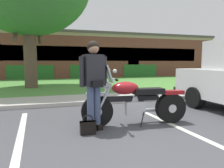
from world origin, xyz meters
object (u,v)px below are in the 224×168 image
Objects in this scene: rider_person at (94,79)px; handbag at (88,126)px; hedge_center_right at (138,70)px; motorcycle at (139,101)px; hedge_left at (31,71)px; hedge_center_left at (89,70)px; brick_building at (63,56)px.

handbag is (-0.17, -0.23, -0.85)m from rider_person.
rider_person is at bearing -117.72° from hedge_center_right.
motorcycle is 13.05m from hedge_left.
hedge_center_left is 0.11× the size of brick_building.
hedge_left and hedge_center_right have the same top height.
motorcycle is at bearing -76.85° from hedge_left.
rider_person reaches higher than hedge_left.
handbag is at bearing -165.86° from motorcycle.
motorcycle is 18.05m from brick_building.
brick_building reaches higher than hedge_left.
hedge_left is at bearing -117.12° from brick_building.
hedge_left is at bearing -180.00° from hedge_center_left.
brick_building reaches higher than rider_person.
motorcycle is at bearing -89.16° from brick_building.
handbag is at bearing -100.97° from hedge_center_left.
rider_person is at bearing 54.81° from handbag.
brick_building reaches higher than hedge_center_right.
hedge_left is (-1.83, 12.99, 0.51)m from handbag.
motorcycle is 1.32× the size of rider_person.
hedge_left is 1.07× the size of hedge_center_left.
motorcycle is 1.22m from handbag.
brick_building is at bearing 87.76° from rider_person.
hedge_center_left and hedge_center_right have the same top height.
handbag is 14.71m from hedge_center_right.
hedge_center_left is 5.67m from brick_building.
motorcycle is at bearing 3.06° from rider_person.
hedge_center_left is (1.38, 12.71, 0.16)m from motorcycle.
handbag is 0.11× the size of hedge_left.
hedge_center_right reaches higher than handbag.
motorcycle is 0.08× the size of brick_building.
handbag is 0.01× the size of brick_building.
hedge_center_left is (2.35, 12.76, -0.34)m from rider_person.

